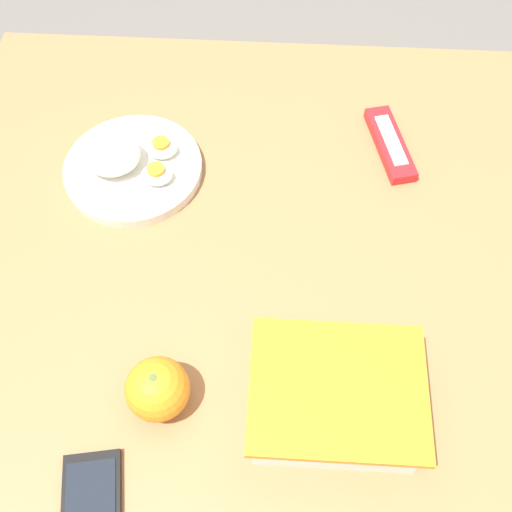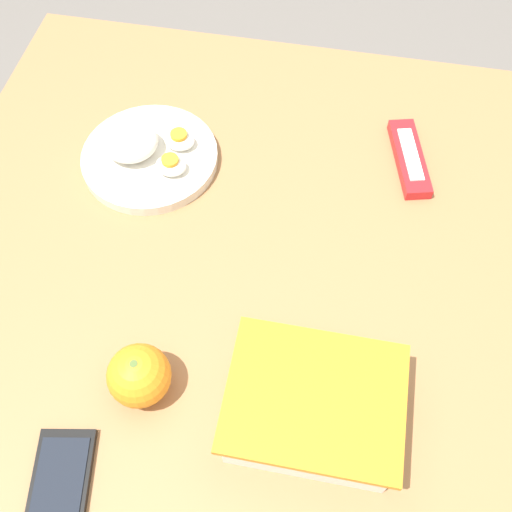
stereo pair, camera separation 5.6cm
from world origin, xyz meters
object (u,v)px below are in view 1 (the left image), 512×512
food_container (334,399)px  orange_fruit (158,389)px  candy_bar (390,144)px  rice_plate (129,164)px

food_container → orange_fruit: bearing=0.4°
candy_bar → orange_fruit: bearing=54.6°
rice_plate → candy_bar: 0.42m
food_container → rice_plate: (0.31, -0.36, -0.01)m
food_container → orange_fruit: 0.21m
candy_bar → rice_plate: bearing=10.4°
food_container → candy_bar: (-0.10, -0.44, -0.02)m
food_container → candy_bar: size_ratio=1.30×
rice_plate → orange_fruit: bearing=105.3°
rice_plate → candy_bar: (-0.41, -0.08, -0.01)m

